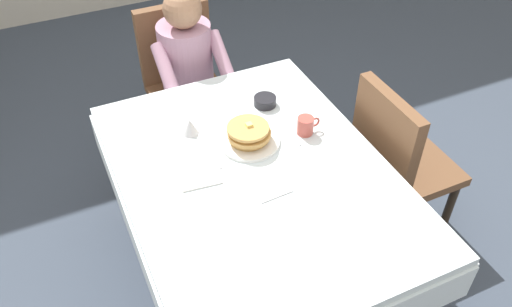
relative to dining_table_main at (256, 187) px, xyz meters
name	(u,v)px	position (x,y,z in m)	size (l,w,h in m)	color
ground_plane	(256,275)	(0.00, 0.00, -0.65)	(14.00, 14.00, 0.00)	#3D4756
dining_table_main	(256,187)	(0.00, 0.00, 0.00)	(1.12, 1.52, 0.74)	silver
chair_diner	(182,74)	(0.05, 1.17, -0.12)	(0.44, 0.45, 0.93)	brown
diner_person	(189,67)	(0.05, 1.01, 0.02)	(0.40, 0.43, 1.12)	#B2849E
chair_right_side	(396,158)	(0.77, 0.00, -0.12)	(0.45, 0.44, 0.93)	brown
plate_breakfast	(249,141)	(0.06, 0.19, 0.10)	(0.28, 0.28, 0.02)	white
breakfast_stack	(249,133)	(0.05, 0.19, 0.15)	(0.20, 0.20, 0.09)	tan
cup_coffee	(306,125)	(0.32, 0.14, 0.13)	(0.11, 0.08, 0.08)	#B24C42
bowl_butter	(265,101)	(0.24, 0.42, 0.11)	(0.11, 0.11, 0.04)	black
syrup_pitcher	(190,127)	(-0.16, 0.36, 0.13)	(0.08, 0.08, 0.07)	silver
fork_left_of_plate	(212,156)	(-0.13, 0.17, 0.09)	(0.18, 0.01, 0.01)	silver
knife_right_of_plate	(288,133)	(0.25, 0.17, 0.09)	(0.20, 0.01, 0.01)	silver
spoon_near_edge	(277,196)	(0.02, -0.17, 0.09)	(0.15, 0.01, 0.01)	silver
napkin_folded	(200,178)	(-0.23, 0.06, 0.09)	(0.17, 0.12, 0.01)	white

